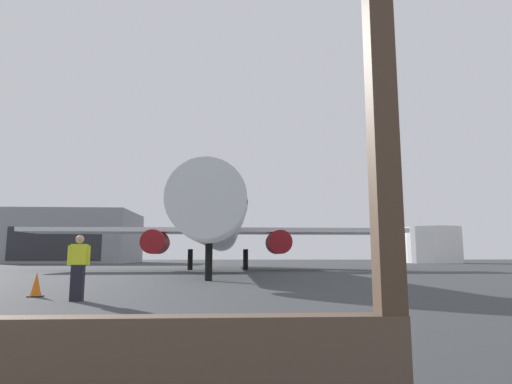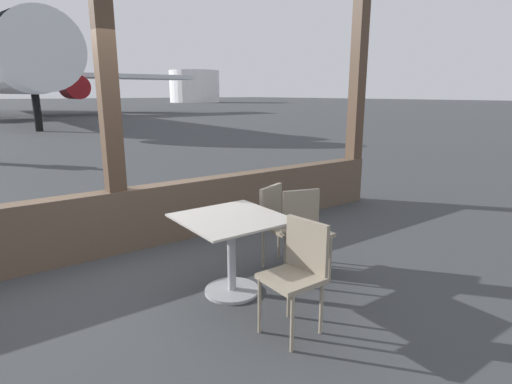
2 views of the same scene
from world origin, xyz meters
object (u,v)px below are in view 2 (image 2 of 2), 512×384
at_px(cafe_chair_window_left, 298,267).
at_px(fuel_storage_tank, 195,87).
at_px(airplane, 2,69).
at_px(dining_table, 231,245).
at_px(cafe_chair_window_right, 278,219).
at_px(cafe_chair_aisle_left, 305,225).

relative_size(cafe_chair_window_left, fuel_storage_tank, 0.09).
relative_size(cafe_chair_window_left, airplane, 0.03).
distance_m(dining_table, cafe_chair_window_left, 0.84).
height_order(cafe_chair_window_right, fuel_storage_tank, fuel_storage_tank).
bearing_deg(dining_table, fuel_storage_tank, 62.58).
bearing_deg(cafe_chair_aisle_left, cafe_chair_window_left, -135.33).
bearing_deg(airplane, cafe_chair_window_left, -92.09).
distance_m(cafe_chair_aisle_left, airplane, 34.07).
bearing_deg(fuel_storage_tank, cafe_chair_aisle_left, -116.87).
height_order(cafe_chair_aisle_left, airplane, airplane).
bearing_deg(cafe_chair_aisle_left, fuel_storage_tank, 63.13).
relative_size(cafe_chair_window_left, cafe_chair_aisle_left, 1.01).
height_order(dining_table, cafe_chair_window_left, cafe_chair_window_left).
bearing_deg(fuel_storage_tank, cafe_chair_window_right, -117.02).
xyz_separation_m(cafe_chair_window_right, cafe_chair_aisle_left, (0.05, -0.36, 0.02)).
bearing_deg(dining_table, cafe_chair_window_right, 18.36).
xyz_separation_m(cafe_chair_window_left, fuel_storage_tank, (37.40, 73.08, 2.54)).
bearing_deg(airplane, dining_table, -92.28).
distance_m(cafe_chair_aisle_left, fuel_storage_tank, 81.14).
bearing_deg(fuel_storage_tank, cafe_chair_window_left, -117.10).
height_order(cafe_chair_window_left, cafe_chair_window_right, cafe_chair_window_left).
relative_size(cafe_chair_window_right, fuel_storage_tank, 0.09).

